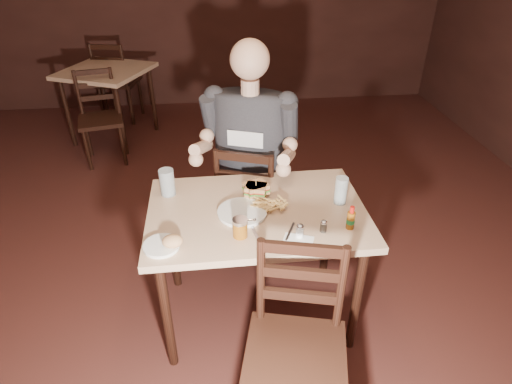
{
  "coord_description": "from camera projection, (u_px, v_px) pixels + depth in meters",
  "views": [
    {
      "loc": [
        0.09,
        -2.05,
        2.05
      ],
      "look_at": [
        0.3,
        -0.16,
        0.85
      ],
      "focal_mm": 30.0,
      "sensor_mm": 36.0,
      "label": 1
    }
  ],
  "objects": [
    {
      "name": "bg_chair_far",
      "position": [
        119.0,
        81.0,
        5.04
      ],
      "size": [
        0.52,
        0.55,
        0.94
      ],
      "primitive_type": null,
      "rotation": [
        0.0,
        0.0,
        2.93
      ],
      "color": "black",
      "rests_on": "ground"
    },
    {
      "name": "salt_shaker",
      "position": [
        300.0,
        231.0,
        2.04
      ],
      "size": [
        0.04,
        0.04,
        0.07
      ],
      "primitive_type": null,
      "rotation": [
        0.0,
        0.0,
        0.01
      ],
      "color": "white",
      "rests_on": "main_table"
    },
    {
      "name": "diner",
      "position": [
        249.0,
        130.0,
        2.57
      ],
      "size": [
        0.73,
        0.65,
        1.05
      ],
      "primitive_type": null,
      "rotation": [
        0.0,
        0.0,
        -0.34
      ],
      "color": "#2D2E32",
      "rests_on": "chair_far"
    },
    {
      "name": "sandwich_right",
      "position": [
        256.0,
        185.0,
        2.34
      ],
      "size": [
        0.15,
        0.14,
        0.1
      ],
      "primitive_type": null,
      "rotation": [
        0.0,
        0.0,
        0.35
      ],
      "color": "tan",
      "rests_on": "dinner_plate"
    },
    {
      "name": "fork",
      "position": [
        290.0,
        231.0,
        2.09
      ],
      "size": [
        0.07,
        0.14,
        0.0
      ],
      "primitive_type": "cube",
      "rotation": [
        0.0,
        0.0,
        -0.43
      ],
      "color": "silver",
      "rests_on": "napkin"
    },
    {
      "name": "fries_pile",
      "position": [
        271.0,
        204.0,
        2.24
      ],
      "size": [
        0.23,
        0.16,
        0.04
      ],
      "primitive_type": null,
      "rotation": [
        0.0,
        0.0,
        0.01
      ],
      "color": "tan",
      "rests_on": "dinner_plate"
    },
    {
      "name": "napkin",
      "position": [
        298.0,
        243.0,
        2.02
      ],
      "size": [
        0.18,
        0.17,
        0.0
      ],
      "primitive_type": "cube",
      "rotation": [
        0.0,
        0.0,
        -0.36
      ],
      "color": "white",
      "rests_on": "main_table"
    },
    {
      "name": "sandwich_left",
      "position": [
        256.0,
        187.0,
        2.32
      ],
      "size": [
        0.13,
        0.12,
        0.1
      ],
      "primitive_type": null,
      "rotation": [
        0.0,
        0.0,
        -0.3
      ],
      "color": "tan",
      "rests_on": "dinner_plate"
    },
    {
      "name": "bg_table",
      "position": [
        106.0,
        78.0,
        4.46
      ],
      "size": [
        1.06,
        1.06,
        0.77
      ],
      "rotation": [
        0.0,
        0.0,
        -0.42
      ],
      "color": "tan",
      "rests_on": "ground"
    },
    {
      "name": "side_plate",
      "position": [
        162.0,
        246.0,
        1.99
      ],
      "size": [
        0.17,
        0.17,
        0.01
      ],
      "primitive_type": "cylinder",
      "rotation": [
        0.0,
        0.0,
        0.01
      ],
      "color": "white",
      "rests_on": "main_table"
    },
    {
      "name": "chair_far",
      "position": [
        251.0,
        200.0,
        2.91
      ],
      "size": [
        0.55,
        0.57,
        0.91
      ],
      "primitive_type": null,
      "rotation": [
        0.0,
        0.0,
        2.8
      ],
      "color": "black",
      "rests_on": "ground"
    },
    {
      "name": "syrup_dispenser",
      "position": [
        240.0,
        228.0,
        2.04
      ],
      "size": [
        0.08,
        0.08,
        0.1
      ],
      "primitive_type": null,
      "rotation": [
        0.0,
        0.0,
        0.01
      ],
      "color": "brown",
      "rests_on": "main_table"
    },
    {
      "name": "glass_right",
      "position": [
        341.0,
        191.0,
        2.27
      ],
      "size": [
        0.07,
        0.07,
        0.15
      ],
      "primitive_type": "cylinder",
      "rotation": [
        0.0,
        0.0,
        0.01
      ],
      "color": "silver",
      "rests_on": "main_table"
    },
    {
      "name": "main_table",
      "position": [
        257.0,
        223.0,
        2.3
      ],
      "size": [
        1.15,
        0.77,
        0.77
      ],
      "rotation": [
        0.0,
        0.0,
        0.01
      ],
      "color": "tan",
      "rests_on": "ground"
    },
    {
      "name": "glass_left",
      "position": [
        167.0,
        182.0,
        2.34
      ],
      "size": [
        0.08,
        0.08,
        0.15
      ],
      "primitive_type": "cylinder",
      "rotation": [
        0.0,
        0.0,
        0.01
      ],
      "color": "silver",
      "rests_on": "main_table"
    },
    {
      "name": "bread_roll",
      "position": [
        173.0,
        241.0,
        1.97
      ],
      "size": [
        0.1,
        0.08,
        0.06
      ],
      "primitive_type": "ellipsoid",
      "rotation": [
        0.0,
        0.0,
        0.01
      ],
      "color": "tan",
      "rests_on": "side_plate"
    },
    {
      "name": "room_shell",
      "position": [
        191.0,
        82.0,
        2.07
      ],
      "size": [
        7.0,
        7.0,
        7.0
      ],
      "color": "black",
      "rests_on": "ground"
    },
    {
      "name": "bg_chair_near",
      "position": [
        101.0,
        120.0,
        4.13
      ],
      "size": [
        0.49,
        0.52,
        0.88
      ],
      "primitive_type": null,
      "rotation": [
        0.0,
        0.0,
        0.2
      ],
      "color": "black",
      "rests_on": "ground"
    },
    {
      "name": "chair_near",
      "position": [
        295.0,
        358.0,
        1.83
      ],
      "size": [
        0.54,
        0.57,
        0.94
      ],
      "primitive_type": null,
      "rotation": [
        0.0,
        0.0,
        -0.24
      ],
      "color": "black",
      "rests_on": "ground"
    },
    {
      "name": "pepper_shaker",
      "position": [
        324.0,
        226.0,
        2.08
      ],
      "size": [
        0.03,
        0.03,
        0.06
      ],
      "primitive_type": null,
      "rotation": [
        0.0,
        0.0,
        0.01
      ],
      "color": "#38332D",
      "rests_on": "main_table"
    },
    {
      "name": "knife",
      "position": [
        258.0,
        238.0,
        2.04
      ],
      "size": [
        0.05,
        0.22,
        0.01
      ],
      "primitive_type": "cube",
      "rotation": [
        0.0,
        0.0,
        0.18
      ],
      "color": "silver",
      "rests_on": "napkin"
    },
    {
      "name": "ketchup_dollop",
      "position": [
        280.0,
        203.0,
        2.28
      ],
      "size": [
        0.04,
        0.04,
        0.01
      ],
      "primitive_type": "ellipsoid",
      "rotation": [
        0.0,
        0.0,
        0.01
      ],
      "color": "maroon",
      "rests_on": "dinner_plate"
    },
    {
      "name": "dinner_plate",
      "position": [
        242.0,
        213.0,
        2.22
      ],
      "size": [
        0.25,
        0.25,
        0.01
      ],
      "primitive_type": "cylinder",
      "rotation": [
        0.0,
        0.0,
        0.01
      ],
      "color": "white",
      "rests_on": "main_table"
    },
    {
      "name": "hot_sauce",
      "position": [
        351.0,
        218.0,
        2.08
      ],
      "size": [
        0.04,
        0.04,
        0.13
      ],
      "primitive_type": null,
      "rotation": [
        0.0,
        0.0,
        0.01
      ],
      "color": "brown",
      "rests_on": "main_table"
    }
  ]
}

